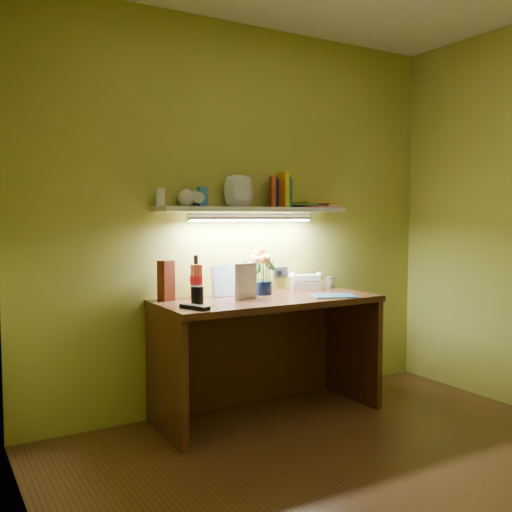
{
  "coord_description": "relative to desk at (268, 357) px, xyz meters",
  "views": [
    {
      "loc": [
        -1.84,
        -1.8,
        1.26
      ],
      "look_at": [
        0.0,
        1.35,
        1.0
      ],
      "focal_mm": 40.0,
      "sensor_mm": 36.0,
      "label": 1
    }
  ],
  "objects": [
    {
      "name": "ground",
      "position": [
        0.0,
        -1.2,
        -0.38
      ],
      "size": [
        3.0,
        3.0,
        0.0
      ],
      "primitive_type": "plane",
      "color": "#453014",
      "rests_on": "ground"
    },
    {
      "name": "desk",
      "position": [
        0.0,
        0.0,
        0.0
      ],
      "size": [
        1.4,
        0.6,
        0.75
      ],
      "primitive_type": "cube",
      "color": "#3E1D10",
      "rests_on": "ground"
    },
    {
      "name": "flower_bouquet",
      "position": [
        0.04,
        0.18,
        0.53
      ],
      "size": [
        0.25,
        0.25,
        0.3
      ],
      "primitive_type": null,
      "rotation": [
        0.0,
        0.0,
        0.37
      ],
      "color": "#081435",
      "rests_on": "desk"
    },
    {
      "name": "telephone",
      "position": [
        0.42,
        0.19,
        0.43
      ],
      "size": [
        0.24,
        0.22,
        0.12
      ],
      "primitive_type": null,
      "rotation": [
        0.0,
        0.0,
        -0.4
      ],
      "color": "beige",
      "rests_on": "desk"
    },
    {
      "name": "desk_clock",
      "position": [
        0.65,
        0.21,
        0.41
      ],
      "size": [
        0.08,
        0.06,
        0.08
      ],
      "primitive_type": "cube",
      "rotation": [
        0.0,
        0.0,
        0.35
      ],
      "color": "#BCBBC0",
      "rests_on": "desk"
    },
    {
      "name": "whisky_bottle",
      "position": [
        -0.39,
        0.21,
        0.51
      ],
      "size": [
        0.09,
        0.09,
        0.27
      ],
      "primitive_type": null,
      "rotation": [
        0.0,
        0.0,
        -0.37
      ],
      "color": "#C55423",
      "rests_on": "desk"
    },
    {
      "name": "whisky_box",
      "position": [
        -0.59,
        0.21,
        0.5
      ],
      "size": [
        0.09,
        0.09,
        0.24
      ],
      "primitive_type": "cube",
      "rotation": [
        0.0,
        0.0,
        0.25
      ],
      "color": "#61200E",
      "rests_on": "desk"
    },
    {
      "name": "pen_cup",
      "position": [
        -0.49,
        -0.02,
        0.46
      ],
      "size": [
        0.08,
        0.08,
        0.18
      ],
      "primitive_type": "cylinder",
      "rotation": [
        0.0,
        0.0,
        0.11
      ],
      "color": "black",
      "rests_on": "desk"
    },
    {
      "name": "art_card",
      "position": [
        -0.19,
        0.19,
        0.47
      ],
      "size": [
        0.2,
        0.05,
        0.2
      ],
      "primitive_type": null,
      "rotation": [
        0.0,
        0.0,
        0.07
      ],
      "color": "white",
      "rests_on": "desk"
    },
    {
      "name": "tv_remote",
      "position": [
        -0.57,
        -0.16,
        0.39
      ],
      "size": [
        0.12,
        0.2,
        0.02
      ],
      "primitive_type": "cube",
      "rotation": [
        0.0,
        0.0,
        0.35
      ],
      "color": "black",
      "rests_on": "desk"
    },
    {
      "name": "blue_folder",
      "position": [
        0.39,
        -0.16,
        0.38
      ],
      "size": [
        0.32,
        0.28,
        0.01
      ],
      "primitive_type": "cube",
      "rotation": [
        0.0,
        0.0,
        -0.39
      ],
      "color": "teal",
      "rests_on": "desk"
    },
    {
      "name": "desk_book_a",
      "position": [
        -0.23,
        0.01,
        0.49
      ],
      "size": [
        0.17,
        0.04,
        0.22
      ],
      "primitive_type": "imported",
      "rotation": [
        0.0,
        0.0,
        0.11
      ],
      "color": "beige",
      "rests_on": "desk"
    },
    {
      "name": "desk_book_b",
      "position": [
        -0.22,
        -0.0,
        0.48
      ],
      "size": [
        0.15,
        0.05,
        0.2
      ],
      "primitive_type": "imported",
      "rotation": [
        0.0,
        0.0,
        0.23
      ],
      "color": "silver",
      "rests_on": "desk"
    },
    {
      "name": "wall_shelf",
      "position": [
        0.02,
        0.18,
        0.96
      ],
      "size": [
        1.3,
        0.29,
        0.26
      ],
      "color": "silver",
      "rests_on": "ground"
    }
  ]
}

